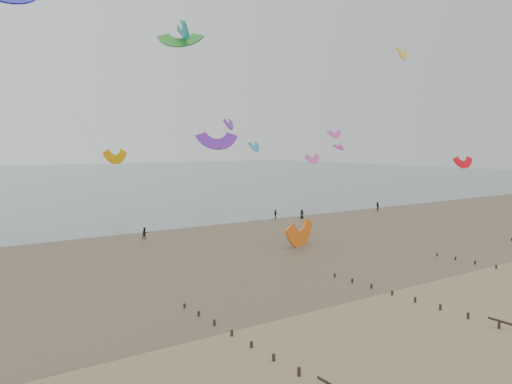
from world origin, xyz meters
The scene contains 5 objects.
ground centered at (0.00, 0.00, 0.00)m, with size 500.00×500.00×0.00m, color brown.
sea_and_shore centered at (-4.08, 34.40, 0.01)m, with size 500.00×665.00×0.03m.
kitesurfers centered at (17.66, 45.17, 0.89)m, with size 94.03×16.13×1.89m.
grounded_kite centered at (11.96, 27.35, 0.00)m, with size 7.10×3.72×5.41m, color orange, non-canonical shape.
kites_airborne centered at (-7.31, 88.38, 21.11)m, with size 222.02×104.96×44.55m.
Camera 1 is at (-33.04, -26.71, 14.30)m, focal length 35.00 mm.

